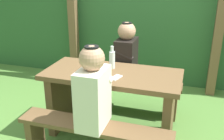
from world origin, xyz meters
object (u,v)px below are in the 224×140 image
object	(u,v)px
person_white_shirt	(93,90)
person_black_coat	(126,54)
bench_near	(94,136)
cell_phone	(116,78)
bottle_left	(112,59)
picnic_table	(112,92)
bench_far	(125,88)
drinking_glass	(103,69)

from	to	relation	value
person_white_shirt	person_black_coat	distance (m)	1.06
person_white_shirt	bench_near	bearing A→B (deg)	-42.68
cell_phone	bottle_left	bearing A→B (deg)	131.59
bottle_left	cell_phone	bearing A→B (deg)	-64.84
picnic_table	bench_far	world-z (taller)	picnic_table
picnic_table	drinking_glass	size ratio (longest dim) A/B	17.88
bench_far	drinking_glass	world-z (taller)	drinking_glass
picnic_table	bottle_left	bearing A→B (deg)	107.28
bench_near	bottle_left	size ratio (longest dim) A/B	5.77
person_white_shirt	cell_phone	xyz separation A→B (m)	(0.09, 0.39, -0.03)
bench_near	picnic_table	bearing A→B (deg)	90.00
bench_far	picnic_table	bearing A→B (deg)	-90.00
bottle_left	cell_phone	size ratio (longest dim) A/B	1.73
bench_far	bottle_left	world-z (taller)	bottle_left
bench_near	cell_phone	world-z (taller)	cell_phone
drinking_glass	bottle_left	bearing A→B (deg)	71.26
drinking_glass	person_black_coat	bearing A→B (deg)	80.04
bench_far	drinking_glass	xyz separation A→B (m)	(-0.09, -0.56, 0.45)
person_black_coat	cell_phone	world-z (taller)	person_black_coat
picnic_table	bench_near	distance (m)	0.56
drinking_glass	picnic_table	bearing A→B (deg)	16.25
drinking_glass	bottle_left	world-z (taller)	bottle_left
bench_far	bottle_left	xyz separation A→B (m)	(-0.04, -0.41, 0.52)
drinking_glass	person_white_shirt	bearing A→B (deg)	-80.80
person_black_coat	bottle_left	size ratio (longest dim) A/B	2.97
picnic_table	person_white_shirt	xyz separation A→B (m)	(-0.00, -0.53, 0.26)
bench_far	cell_phone	size ratio (longest dim) A/B	10.00
person_white_shirt	drinking_glass	bearing A→B (deg)	99.20
person_black_coat	cell_phone	distance (m)	0.67
bench_far	cell_phone	xyz separation A→B (m)	(0.08, -0.67, 0.42)
drinking_glass	cell_phone	distance (m)	0.20
picnic_table	person_black_coat	distance (m)	0.59
bench_near	bottle_left	distance (m)	0.83
bench_near	cell_phone	distance (m)	0.58
picnic_table	drinking_glass	distance (m)	0.28
person_black_coat	bottle_left	distance (m)	0.42
bottle_left	bench_near	bearing A→B (deg)	-86.77
picnic_table	person_white_shirt	distance (m)	0.59
drinking_glass	bench_near	bearing A→B (deg)	-80.46
cell_phone	person_white_shirt	bearing A→B (deg)	-85.82
picnic_table	bench_far	xyz separation A→B (m)	(0.00, 0.53, -0.19)
bench_near	person_black_coat	distance (m)	1.15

